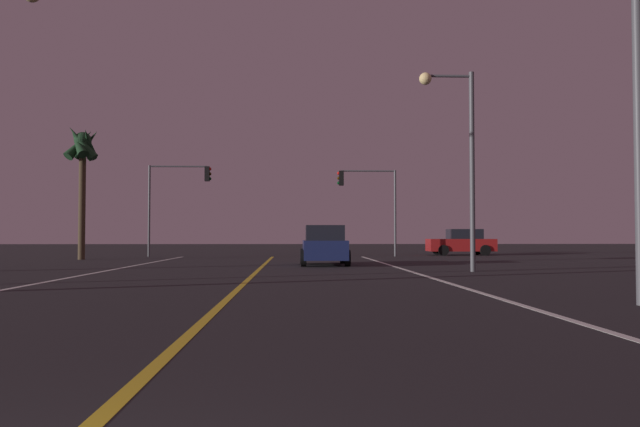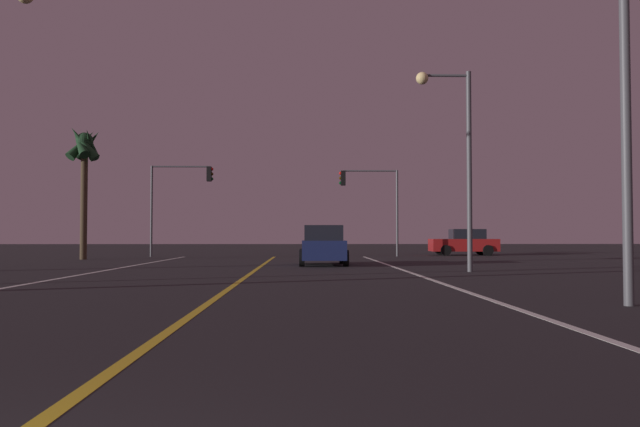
# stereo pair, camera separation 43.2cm
# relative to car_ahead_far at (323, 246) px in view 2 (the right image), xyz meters

# --- Properties ---
(lane_edge_right) EXTENTS (0.16, 42.97, 0.01)m
(lane_edge_right) POSITION_rel_car_ahead_far_xyz_m (2.81, -10.14, -0.82)
(lane_edge_right) COLOR silver
(lane_edge_right) RESTS_ON ground
(lane_edge_left) EXTENTS (0.16, 42.97, 0.01)m
(lane_edge_left) POSITION_rel_car_ahead_far_xyz_m (-8.00, -10.14, -0.82)
(lane_edge_left) COLOR silver
(lane_edge_left) RESTS_ON ground
(lane_center_divider) EXTENTS (0.16, 42.97, 0.01)m
(lane_center_divider) POSITION_rel_car_ahead_far_xyz_m (-2.59, -10.14, -0.82)
(lane_center_divider) COLOR gold
(lane_center_divider) RESTS_ON ground
(car_ahead_far) EXTENTS (2.02, 4.30, 1.70)m
(car_ahead_far) POSITION_rel_car_ahead_far_xyz_m (0.00, 0.00, 0.00)
(car_ahead_far) COLOR black
(car_ahead_far) RESTS_ON ground
(car_crossing_side) EXTENTS (4.30, 2.02, 1.70)m
(car_crossing_side) POSITION_rel_car_ahead_far_xyz_m (9.64, 14.12, 0.00)
(car_crossing_side) COLOR black
(car_crossing_side) RESTS_ON ground
(traffic_light_near_right) EXTENTS (3.65, 0.36, 5.31)m
(traffic_light_near_right) POSITION_rel_car_ahead_far_xyz_m (3.17, 11.84, 3.16)
(traffic_light_near_right) COLOR #4C4C51
(traffic_light_near_right) RESTS_ON ground
(traffic_light_near_left) EXTENTS (3.82, 0.36, 5.55)m
(traffic_light_near_left) POSITION_rel_car_ahead_far_xyz_m (-8.30, 11.84, 3.33)
(traffic_light_near_left) COLOR #4C4C51
(traffic_light_near_left) RESTS_ON ground
(street_lamp_right_near) EXTENTS (1.91, 0.44, 7.92)m
(street_lamp_right_near) POSITION_rel_car_ahead_far_xyz_m (4.55, -16.35, 4.19)
(street_lamp_right_near) COLOR #4C4C51
(street_lamp_right_near) RESTS_ON ground
(street_lamp_right_far) EXTENTS (1.95, 0.44, 7.04)m
(street_lamp_right_far) POSITION_rel_car_ahead_far_xyz_m (4.50, -5.34, 3.71)
(street_lamp_right_far) COLOR #4C4C51
(street_lamp_right_far) RESTS_ON ground
(palm_tree_left_far) EXTENTS (2.05, 2.09, 7.19)m
(palm_tree_left_far) POSITION_rel_car_ahead_far_xyz_m (-12.57, 7.03, 4.86)
(palm_tree_left_far) COLOR #473826
(palm_tree_left_far) RESTS_ON ground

